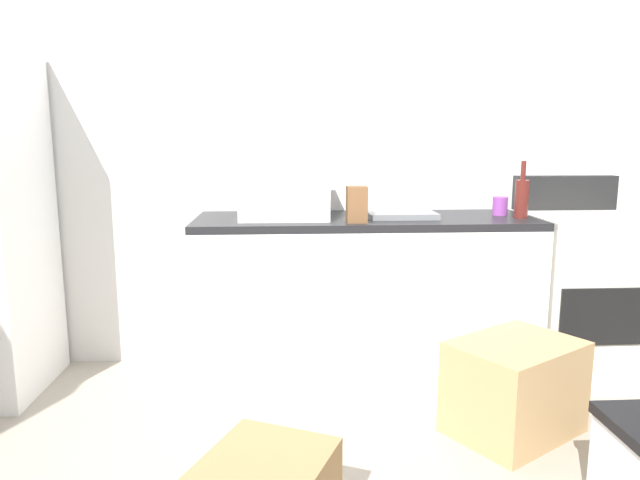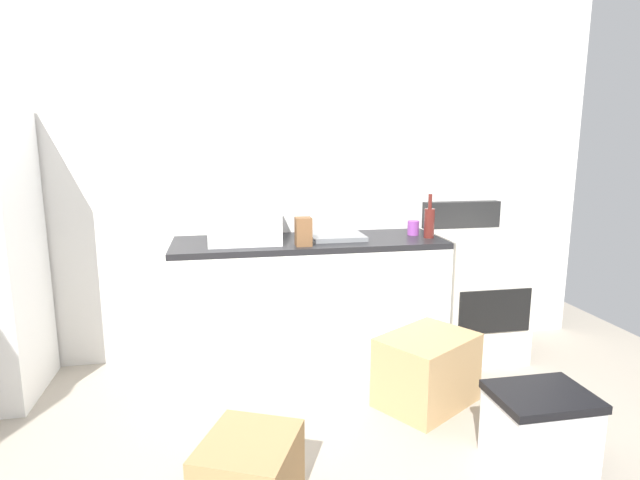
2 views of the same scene
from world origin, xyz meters
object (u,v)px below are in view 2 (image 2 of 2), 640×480
Objects in this scene: microwave at (244,222)px; storage_bin at (539,428)px; cardboard_box_small at (427,370)px; knife_block at (303,232)px; cardboard_box_large at (249,478)px; wine_bottle at (429,222)px; stove_oven at (473,292)px; coffee_mug at (413,228)px.

microwave is 1.00× the size of storage_bin.
knife_block is at bearing 144.97° from cardboard_box_small.
cardboard_box_large is (-0.06, -1.38, -0.86)m from microwave.
cardboard_box_small is (-0.22, -0.57, -0.80)m from wine_bottle.
cardboard_box_small is at bearing 114.17° from storage_bin.
stove_oven is 0.68m from coffee_mug.
knife_block is (-0.89, -0.10, -0.02)m from wine_bottle.
microwave is at bearing 177.23° from wine_bottle.
coffee_mug is 2.05m from cardboard_box_large.
stove_oven is at bearing 8.50° from knife_block.
storage_bin is at bearing -83.83° from coffee_mug.
wine_bottle is 3.00× the size of coffee_mug.
microwave is at bearing 148.43° from cardboard_box_small.
wine_bottle reaches higher than cardboard_box_large.
storage_bin reaches higher than cardboard_box_large.
stove_oven is at bearing -3.83° from coffee_mug.
microwave is 2.56× the size of knife_block.
stove_oven is at bearing 12.35° from wine_bottle.
wine_bottle is at bearing 93.64° from storage_bin.
cardboard_box_large is at bearing -130.82° from coffee_mug.
knife_block is 0.43× the size of cardboard_box_large.
stove_oven is 1.39m from storage_bin.
stove_oven is 2.66× the size of cardboard_box_large.
knife_block is 1.53m from cardboard_box_large.
microwave reaches higher than stove_oven.
storage_bin is (0.15, -1.36, -0.76)m from coffee_mug.
storage_bin is (0.08, -1.24, -0.82)m from wine_bottle.
storage_bin is (0.30, -0.67, -0.02)m from cardboard_box_small.
stove_oven is 0.68m from wine_bottle.
cardboard_box_small is (-0.15, -0.69, -0.74)m from coffee_mug.
stove_oven is 1.40m from knife_block.
wine_bottle is 0.65× the size of storage_bin.
knife_block is 1.69m from storage_bin.
coffee_mug is (-0.07, 0.12, -0.06)m from wine_bottle.
wine_bottle is (1.25, -0.06, -0.03)m from microwave.
coffee_mug is at bearing 15.31° from knife_block.
microwave reaches higher than storage_bin.
stove_oven is at bearing 46.59° from cardboard_box_small.
cardboard_box_large is (-1.31, -1.32, -0.84)m from wine_bottle.
coffee_mug is at bearing 176.17° from stove_oven.
knife_block is (0.36, -0.16, -0.05)m from microwave.
wine_bottle is 0.15m from coffee_mug.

